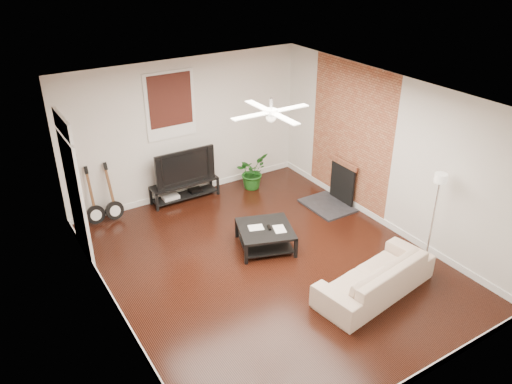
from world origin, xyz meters
TOP-DOWN VIEW (x-y plane):
  - room at (0.00, 0.00)m, footprint 5.01×6.01m
  - brick_accent at (2.49, 1.00)m, footprint 0.02×2.20m
  - fireplace at (2.20, 1.00)m, footprint 0.80×1.10m
  - window_back at (-0.30, 2.97)m, footprint 1.00×0.06m
  - door_left at (-2.46, 1.90)m, footprint 0.08×1.00m
  - tv_stand at (-0.21, 2.78)m, footprint 1.39×0.37m
  - tv at (-0.21, 2.80)m, footprint 1.24×0.16m
  - coffee_table at (0.22, 0.45)m, footprint 1.15×1.15m
  - sofa at (0.94, -1.45)m, footprint 2.09×1.07m
  - floor_lamp at (2.20, -1.35)m, footprint 0.31×0.31m
  - potted_plant at (1.22, 2.52)m, footprint 0.86×0.84m
  - guitar_left at (-2.03, 2.75)m, footprint 0.35×0.25m
  - guitar_right at (-1.68, 2.72)m, footprint 0.38×0.29m
  - ceiling_fan at (0.00, 0.00)m, footprint 1.24×1.24m

SIDE VIEW (x-z plane):
  - coffee_table at x=0.22m, z-range 0.00..0.38m
  - tv_stand at x=-0.21m, z-range 0.00..0.39m
  - sofa at x=0.94m, z-range 0.00..0.58m
  - potted_plant at x=1.22m, z-range 0.00..0.73m
  - fireplace at x=2.20m, z-range 0.00..0.92m
  - guitar_left at x=-2.03m, z-range 0.00..1.14m
  - guitar_right at x=-1.68m, z-range 0.00..1.14m
  - tv at x=-0.21m, z-range 0.39..1.11m
  - floor_lamp at x=2.20m, z-range 0.00..1.63m
  - door_left at x=-2.46m, z-range 0.00..2.50m
  - room at x=0.00m, z-range 0.00..2.80m
  - brick_accent at x=2.49m, z-range 0.00..2.80m
  - window_back at x=-0.30m, z-range 1.30..2.60m
  - ceiling_fan at x=0.00m, z-range 2.44..2.76m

